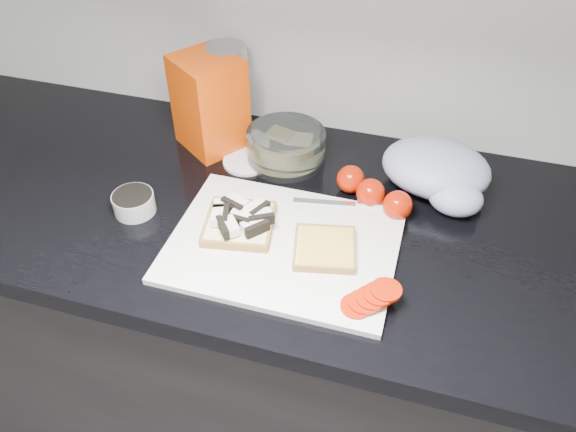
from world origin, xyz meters
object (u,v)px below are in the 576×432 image
Objects in this scene: bread_bag at (210,103)px; cutting_board at (283,245)px; glass_bowl at (286,147)px; steel_canister at (229,91)px.

cutting_board is at bearing -12.47° from bread_bag.
bread_bag is at bearing 175.06° from glass_bowl.
bread_bag is at bearing -109.16° from steel_canister.
cutting_board is 0.38m from bread_bag.
glass_bowl is 0.81× the size of steel_canister.
glass_bowl is at bearing -26.33° from steel_canister.
bread_bag reaches higher than cutting_board.
steel_canister is (-0.22, 0.33, 0.10)m from cutting_board.
steel_canister is at bearing 123.88° from cutting_board.
glass_bowl is at bearing 105.52° from cutting_board.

